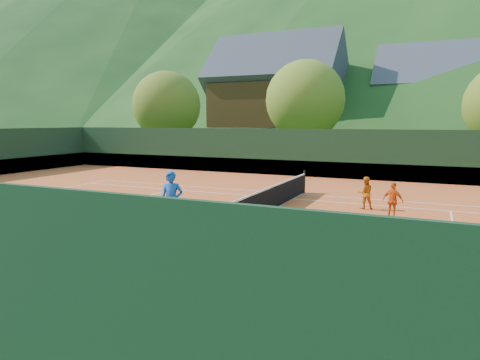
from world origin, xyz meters
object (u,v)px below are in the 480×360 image
at_px(coach, 172,202).
at_px(chalet_mid, 440,106).
at_px(tennis_net, 258,204).
at_px(student_b, 393,201).
at_px(ball_hopper, 86,201).
at_px(student_a, 365,193).
at_px(chalet_left, 277,101).

xyz_separation_m(coach, chalet_mid, (7.64, 37.11, 4.00)).
bearing_deg(tennis_net, student_b, 21.74).
relative_size(tennis_net, ball_hopper, 12.07).
distance_m(coach, student_a, 8.00).
bearing_deg(chalet_left, coach, -75.82).
bearing_deg(chalet_left, student_a, -63.64).
bearing_deg(chalet_left, ball_hopper, -81.62).
relative_size(chalet_left, chalet_mid, 1.09).
relative_size(tennis_net, chalet_left, 0.87).
height_order(student_a, chalet_mid, chalet_mid).
bearing_deg(chalet_mid, chalet_left, -165.96).
height_order(student_a, student_b, student_b).
relative_size(coach, chalet_mid, 0.15).
bearing_deg(chalet_left, student_b, -62.89).
height_order(coach, ball_hopper, coach).
relative_size(tennis_net, chalet_mid, 0.95).
xyz_separation_m(student_a, tennis_net, (-3.29, -3.18, -0.14)).
height_order(student_b, tennis_net, student_b).
bearing_deg(chalet_mid, student_b, -92.75).
distance_m(ball_hopper, chalet_left, 33.84).
bearing_deg(student_a, coach, 31.30).
distance_m(student_b, tennis_net, 4.80).
bearing_deg(tennis_net, chalet_left, 108.43).
relative_size(coach, student_b, 1.48).
height_order(ball_hopper, chalet_left, chalet_left).
bearing_deg(student_a, chalet_mid, -115.68).
bearing_deg(chalet_mid, coach, -101.63).
xyz_separation_m(student_b, ball_hopper, (-9.57, -4.91, 0.09)).
bearing_deg(student_b, coach, 59.86).
bearing_deg(ball_hopper, student_a, 36.90).
height_order(student_a, chalet_left, chalet_left).
relative_size(coach, ball_hopper, 1.94).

